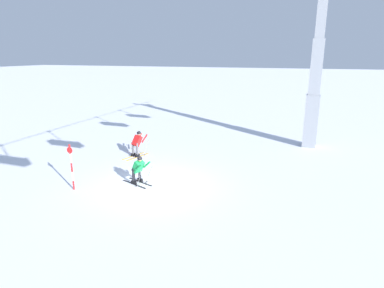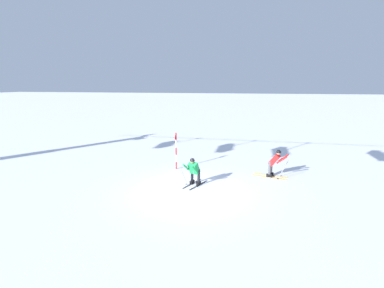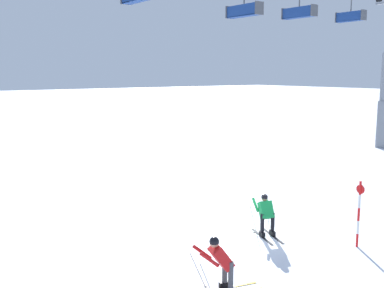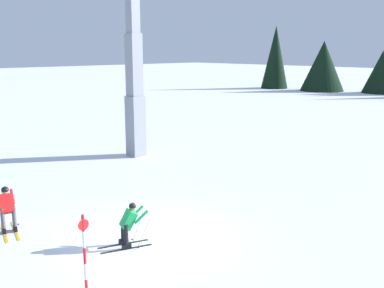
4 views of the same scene
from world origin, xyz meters
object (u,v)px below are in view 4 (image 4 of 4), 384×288
at_px(skier_carving_main, 129,222).
at_px(trail_marker_pole, 85,253).
at_px(skier_distant_uphill, 7,206).
at_px(lift_tower_near, 134,78).

relative_size(skier_carving_main, trail_marker_pole, 0.79).
xyz_separation_m(skier_carving_main, trail_marker_pole, (1.54, -2.41, 0.35)).
xyz_separation_m(skier_carving_main, skier_distant_uphill, (-3.77, -2.15, 0.08)).
bearing_deg(skier_carving_main, lift_tower_near, 141.79).
height_order(trail_marker_pole, skier_distant_uphill, trail_marker_pole).
relative_size(skier_carving_main, lift_tower_near, 0.15).
relative_size(skier_carving_main, skier_distant_uphill, 0.89).
relative_size(trail_marker_pole, skier_distant_uphill, 1.12).
distance_m(lift_tower_near, skier_distant_uphill, 11.54).
relative_size(lift_tower_near, skier_distant_uphill, 5.74).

